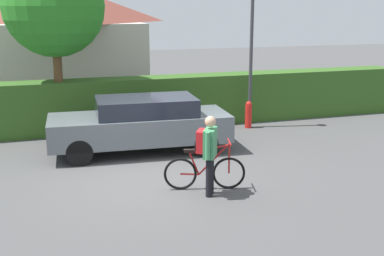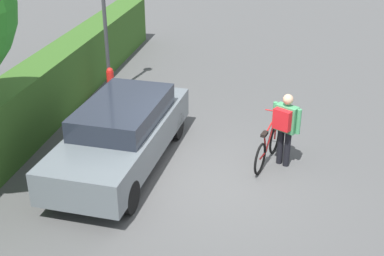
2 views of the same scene
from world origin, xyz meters
name	(u,v)px [view 1 (image 1 of 2)]	position (x,y,z in m)	size (l,w,h in m)	color
ground_plane	(150,175)	(0.00, 0.00, 0.00)	(60.00, 60.00, 0.00)	#4A4A4A
hedge_row	(117,104)	(0.00, 4.31, 0.76)	(18.68, 0.90, 1.52)	#325920
house_distant	(67,43)	(-1.00, 9.25, 2.21)	(5.28, 5.88, 4.33)	beige
parked_car_near	(141,123)	(0.21, 1.78, 0.74)	(4.52, 1.91, 1.39)	slate
bicycle	(205,172)	(0.87, -1.15, 0.37)	(1.59, 0.60, 0.99)	black
person_rider	(208,148)	(0.83, -1.46, 0.95)	(0.50, 0.57, 1.58)	black
street_lamp	(252,31)	(3.85, 3.35, 2.87)	(0.28, 0.28, 4.48)	#38383D
tree_kerbside	(54,7)	(-1.61, 4.21, 3.56)	(2.76, 2.76, 4.96)	brown
fire_hydrant	(248,114)	(3.80, 3.30, 0.41)	(0.20, 0.20, 0.81)	red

